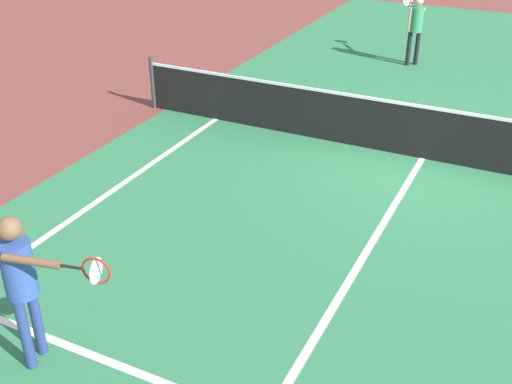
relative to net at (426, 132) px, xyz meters
The scene contains 6 objects.
ground_plane 0.49m from the net, ahead, with size 60.00×60.00×0.00m, color brown.
court_surface_inbounds 0.49m from the net, ahead, with size 10.62×24.40×0.00m, color #2D7247.
line_center_service 3.24m from the net, 90.00° to the right, with size 0.10×6.40×0.01m, color white.
net is the anchor object (origin of this frame).
player_near 7.16m from the net, 110.35° to the right, with size 1.25×0.41×1.74m.
player_far 5.55m from the net, 106.08° to the left, with size 0.70×1.09×1.67m.
Camera 1 is at (1.76, -10.17, 4.74)m, focal length 44.32 mm.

